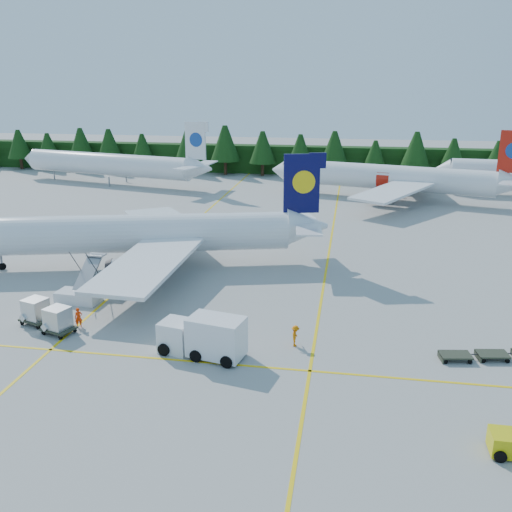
% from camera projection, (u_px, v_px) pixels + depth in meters
% --- Properties ---
extents(ground, '(320.00, 320.00, 0.00)m').
position_uv_depth(ground, '(243.00, 330.00, 47.34)').
color(ground, '#9E9E99').
rests_on(ground, ground).
extents(taxi_stripe_a, '(0.25, 120.00, 0.01)m').
position_uv_depth(taxi_stripe_a, '(160.00, 253.00, 68.40)').
color(taxi_stripe_a, yellow).
rests_on(taxi_stripe_a, ground).
extents(taxi_stripe_b, '(0.25, 120.00, 0.01)m').
position_uv_depth(taxi_stripe_b, '(328.00, 261.00, 65.21)').
color(taxi_stripe_b, yellow).
rests_on(taxi_stripe_b, ground).
extents(taxi_stripe_cross, '(80.00, 0.25, 0.01)m').
position_uv_depth(taxi_stripe_cross, '(228.00, 364.00, 41.70)').
color(taxi_stripe_cross, yellow).
rests_on(taxi_stripe_cross, ground).
extents(treeline_hedge, '(220.00, 4.00, 6.00)m').
position_uv_depth(treeline_hedge, '(314.00, 160.00, 123.62)').
color(treeline_hedge, black).
rests_on(treeline_hedge, ground).
extents(airliner_navy, '(41.27, 33.53, 12.23)m').
position_uv_depth(airliner_navy, '(119.00, 235.00, 62.25)').
color(airliner_navy, white).
rests_on(airliner_navy, ground).
extents(airliner_red, '(41.62, 33.81, 12.34)m').
position_uv_depth(airliner_red, '(381.00, 177.00, 98.09)').
color(airliner_red, white).
rests_on(airliner_red, ground).
extents(airliner_far_left, '(42.35, 13.40, 12.52)m').
position_uv_depth(airliner_far_left, '(103.00, 164.00, 112.39)').
color(airliner_far_left, white).
rests_on(airliner_far_left, ground).
extents(airstairs, '(4.14, 5.61, 3.59)m').
position_uv_depth(airstairs, '(80.00, 293.00, 53.41)').
color(airstairs, white).
rests_on(airstairs, ground).
extents(service_truck, '(6.91, 3.68, 3.17)m').
position_uv_depth(service_truck, '(202.00, 336.00, 42.71)').
color(service_truck, silver).
rests_on(service_truck, ground).
extents(dolly_train, '(10.68, 3.57, 0.13)m').
position_uv_depth(dolly_train, '(511.00, 353.00, 42.42)').
color(dolly_train, '#2E3325').
rests_on(dolly_train, ground).
extents(uld_pair, '(5.72, 4.05, 1.89)m').
position_uv_depth(uld_pair, '(47.00, 314.00, 47.28)').
color(uld_pair, '#2E3325').
rests_on(uld_pair, ground).
extents(crew_a, '(0.75, 0.69, 1.71)m').
position_uv_depth(crew_a, '(79.00, 318.00, 47.68)').
color(crew_a, '#F23205').
rests_on(crew_a, ground).
extents(crew_b, '(0.93, 0.81, 1.64)m').
position_uv_depth(crew_b, '(172.00, 328.00, 45.80)').
color(crew_b, '#FF4205').
rests_on(crew_b, ground).
extents(crew_c, '(0.51, 0.73, 1.71)m').
position_uv_depth(crew_c, '(295.00, 336.00, 44.31)').
color(crew_c, orange).
rests_on(crew_c, ground).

